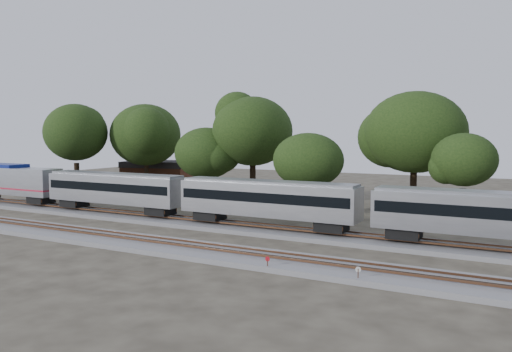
{
  "coord_description": "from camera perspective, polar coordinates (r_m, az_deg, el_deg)",
  "views": [
    {
      "loc": [
        20.81,
        -36.07,
        9.42
      ],
      "look_at": [
        -0.98,
        5.0,
        5.46
      ],
      "focal_mm": 35.0,
      "sensor_mm": 36.0,
      "label": 1
    }
  ],
  "objects": [
    {
      "name": "switch_stand_white",
      "position": [
        32.43,
        11.59,
        -10.81
      ],
      "size": [
        0.34,
        0.15,
        1.12
      ],
      "rotation": [
        0.0,
        0.0,
        0.35
      ],
      "color": "#512D19",
      "rests_on": "ground"
    },
    {
      "name": "switch_stand_red",
      "position": [
        34.53,
        1.32,
        -9.81
      ],
      "size": [
        0.34,
        0.06,
        1.06
      ],
      "rotation": [
        0.0,
        0.0,
        -0.03
      ],
      "color": "#512D19",
      "rests_on": "ground"
    },
    {
      "name": "tree_3",
      "position": [
        65.85,
        -0.38,
        5.12
      ],
      "size": [
        9.88,
        9.88,
        13.93
      ],
      "color": "black",
      "rests_on": "ground"
    },
    {
      "name": "track_far",
      "position": [
        47.83,
        1.61,
        -6.24
      ],
      "size": [
        160.0,
        5.0,
        0.73
      ],
      "color": "slate",
      "rests_on": "ground"
    },
    {
      "name": "tree_2",
      "position": [
        66.85,
        -5.71,
        2.6
      ],
      "size": [
        6.93,
        6.93,
        9.77
      ],
      "color": "black",
      "rests_on": "ground"
    },
    {
      "name": "train",
      "position": [
        42.55,
        25.42,
        -3.91
      ],
      "size": [
        131.58,
        3.21,
        4.73
      ],
      "color": "silver",
      "rests_on": "ground"
    },
    {
      "name": "tree_4",
      "position": [
        55.56,
        5.95,
        1.76
      ],
      "size": [
        6.56,
        6.56,
        9.25
      ],
      "color": "black",
      "rests_on": "ground"
    },
    {
      "name": "tree_5",
      "position": [
        63.01,
        17.68,
        4.77
      ],
      "size": [
        9.73,
        9.73,
        13.72
      ],
      "color": "black",
      "rests_on": "ground"
    },
    {
      "name": "ground",
      "position": [
        42.69,
        -2.0,
        -7.88
      ],
      "size": [
        160.0,
        160.0,
        0.0
      ],
      "primitive_type": "plane",
      "color": "#383328",
      "rests_on": "ground"
    },
    {
      "name": "switch_lever",
      "position": [
        34.94,
        2.95,
        -10.52
      ],
      "size": [
        0.58,
        0.46,
        0.3
      ],
      "primitive_type": "cube",
      "rotation": [
        0.0,
        0.0,
        0.38
      ],
      "color": "#512D19",
      "rests_on": "ground"
    },
    {
      "name": "brick_building",
      "position": [
        81.55,
        -10.95,
        -0.06
      ],
      "size": [
        11.87,
        9.57,
        5.03
      ],
      "rotation": [
        0.0,
        0.0,
        0.23
      ],
      "color": "brown",
      "rests_on": "ground"
    },
    {
      "name": "tree_1",
      "position": [
        76.07,
        -12.49,
        4.6
      ],
      "size": [
        9.38,
        9.38,
        13.22
      ],
      "color": "black",
      "rests_on": "ground"
    },
    {
      "name": "tree_0",
      "position": [
        76.78,
        -19.92,
        4.7
      ],
      "size": [
        9.75,
        9.75,
        13.74
      ],
      "color": "black",
      "rests_on": "ground"
    },
    {
      "name": "tree_6",
      "position": [
        57.34,
        22.67,
        1.7
      ],
      "size": [
        6.76,
        6.76,
        9.53
      ],
      "color": "black",
      "rests_on": "ground"
    },
    {
      "name": "track_near",
      "position": [
        39.32,
        -4.94,
        -8.7
      ],
      "size": [
        160.0,
        5.0,
        0.73
      ],
      "color": "slate",
      "rests_on": "ground"
    }
  ]
}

